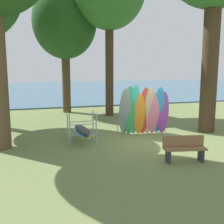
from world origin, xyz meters
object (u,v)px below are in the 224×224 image
at_px(tree_mid_behind, 65,22).
at_px(leaning_board_pile, 144,112).
at_px(board_storage_rack, 82,131).
at_px(park_bench, 184,148).

distance_m(tree_mid_behind, leaning_board_pile, 9.25).
height_order(leaning_board_pile, board_storage_rack, leaning_board_pile).
bearing_deg(leaning_board_pile, tree_mid_behind, 108.74).
xyz_separation_m(board_storage_rack, park_bench, (2.78, -3.38, -0.02)).
height_order(tree_mid_behind, board_storage_rack, tree_mid_behind).
distance_m(leaning_board_pile, park_bench, 3.83).
xyz_separation_m(leaning_board_pile, park_bench, (-0.17, -3.77, -0.62)).
height_order(board_storage_rack, park_bench, board_storage_rack).
height_order(tree_mid_behind, leaning_board_pile, tree_mid_behind).
distance_m(tree_mid_behind, park_bench, 12.70).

